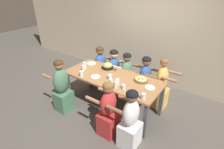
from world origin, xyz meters
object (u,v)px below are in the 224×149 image
at_px(empty_plate_c, 96,76).
at_px(diner_near_midright, 108,112).
at_px(cocktail_glass_blue, 110,77).
at_px(drinking_glass_g, 111,83).
at_px(diner_far_right, 161,86).
at_px(empty_plate_a, 150,87).
at_px(empty_plate_b, 91,63).
at_px(drinking_glass_f, 116,85).
at_px(drinking_glass_h, 83,69).
at_px(diner_far_midright, 145,81).
at_px(drinking_glass_a, 81,74).
at_px(diner_near_right, 130,121).
at_px(diner_far_midleft, 114,72).
at_px(drinking_glass_d, 124,87).
at_px(drinking_glass_b, 117,82).
at_px(diner_far_center, 127,76).
at_px(skillet_bowl, 107,66).
at_px(diner_far_left, 101,68).
at_px(drinking_glass_c, 85,65).
at_px(pizza_board_main, 141,79).
at_px(drinking_glass_e, 144,97).

height_order(empty_plate_c, diner_near_midright, diner_near_midright).
xyz_separation_m(cocktail_glass_blue, drinking_glass_g, (0.17, -0.20, 0.02)).
height_order(empty_plate_c, diner_far_right, diner_far_right).
xyz_separation_m(empty_plate_a, empty_plate_b, (-1.61, 0.20, -0.00)).
relative_size(drinking_glass_f, drinking_glass_h, 0.97).
bearing_deg(diner_far_midright, empty_plate_b, -71.83).
relative_size(drinking_glass_a, drinking_glass_g, 0.91).
xyz_separation_m(diner_near_right, diner_near_midright, (-0.45, 0.00, -0.01)).
bearing_deg(drinking_glass_h, diner_far_midleft, 72.51).
bearing_deg(diner_near_midright, empty_plate_b, 52.33).
xyz_separation_m(drinking_glass_a, drinking_glass_d, (0.97, 0.09, -0.01)).
xyz_separation_m(drinking_glass_g, drinking_glass_h, (-0.86, 0.15, -0.00)).
xyz_separation_m(empty_plate_b, diner_far_midright, (1.24, 0.41, -0.27)).
xyz_separation_m(drinking_glass_b, drinking_glass_h, (-0.92, 0.02, 0.02)).
bearing_deg(diner_far_center, skillet_bowl, -35.43).
xyz_separation_m(skillet_bowl, diner_far_left, (-0.53, 0.39, -0.34)).
height_order(drinking_glass_b, drinking_glass_f, drinking_glass_f).
bearing_deg(drinking_glass_g, diner_far_center, 103.48).
relative_size(empty_plate_c, drinking_glass_c, 1.30).
bearing_deg(empty_plate_a, drinking_glass_h, -171.98).
height_order(skillet_bowl, diner_near_right, diner_near_right).
xyz_separation_m(pizza_board_main, diner_far_right, (0.27, 0.46, -0.29)).
distance_m(cocktail_glass_blue, drinking_glass_c, 0.77).
bearing_deg(drinking_glass_c, drinking_glass_h, -58.14).
bearing_deg(drinking_glass_f, drinking_glass_g, 171.59).
bearing_deg(diner_near_midright, diner_far_midright, -2.81).
height_order(drinking_glass_f, diner_near_right, diner_near_right).
bearing_deg(drinking_glass_g, drinking_glass_d, 6.81).
relative_size(drinking_glass_b, diner_far_right, 0.09).
bearing_deg(empty_plate_c, diner_far_midright, 49.84).
bearing_deg(drinking_glass_c, drinking_glass_a, -56.57).
relative_size(drinking_glass_d, diner_far_center, 0.09).
relative_size(cocktail_glass_blue, diner_near_midright, 0.11).
xyz_separation_m(diner_far_right, diner_near_midright, (-0.45, -1.32, -0.03)).
height_order(empty_plate_a, drinking_glass_c, drinking_glass_c).
bearing_deg(diner_near_midright, pizza_board_main, -12.02).
bearing_deg(drinking_glass_a, diner_far_center, 64.37).
distance_m(drinking_glass_a, diner_near_midright, 1.02).
xyz_separation_m(pizza_board_main, diner_near_midright, (-0.18, -0.85, -0.32)).
bearing_deg(empty_plate_a, diner_far_left, 160.11).
bearing_deg(drinking_glass_a, drinking_glass_d, 5.08).
bearing_deg(diner_far_right, diner_far_midleft, -90.00).
bearing_deg(drinking_glass_c, diner_far_midleft, 63.80).
xyz_separation_m(empty_plate_c, diner_far_center, (0.24, 0.86, -0.29)).
relative_size(pizza_board_main, diner_far_midleft, 0.26).
xyz_separation_m(skillet_bowl, cocktail_glass_blue, (0.34, -0.37, -0.01)).
bearing_deg(diner_far_midleft, diner_far_midright, 90.00).
xyz_separation_m(empty_plate_c, drinking_glass_e, (1.16, -0.14, 0.05)).
bearing_deg(drinking_glass_c, skillet_bowl, 34.06).
relative_size(drinking_glass_c, diner_far_midright, 0.13).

